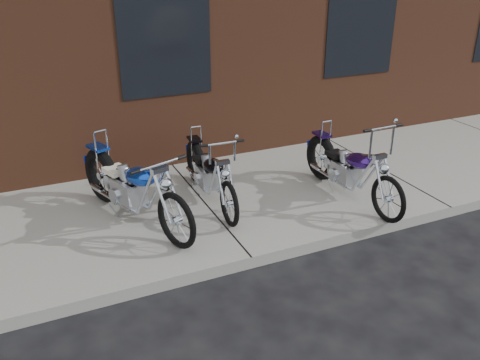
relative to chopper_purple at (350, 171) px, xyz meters
name	(u,v)px	position (x,y,z in m)	size (l,w,h in m)	color
ground	(252,269)	(-1.91, -0.87, -0.54)	(120.00, 120.00, 0.00)	black
sidewalk	(205,208)	(-1.91, 0.63, -0.46)	(22.00, 3.00, 0.15)	gray
chopper_purple	(350,171)	(0.00, 0.00, 0.00)	(0.52, 2.14, 1.20)	black
chopper_blue	(133,190)	(-2.90, 0.55, 0.04)	(0.94, 2.29, 1.04)	black
chopper_third	(210,175)	(-1.81, 0.70, -0.02)	(0.50, 2.04, 1.04)	black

